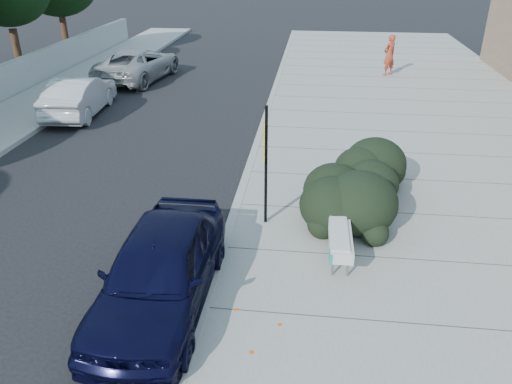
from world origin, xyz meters
TOP-DOWN VIEW (x-y plane):
  - ground at (0.00, 0.00)m, footprint 120.00×120.00m
  - sidewalk_near at (5.60, 5.00)m, footprint 11.20×50.00m
  - curb_near at (0.00, 5.00)m, footprint 0.22×50.00m
  - curb_far at (-8.00, 5.00)m, footprint 0.22×50.00m
  - bench at (2.45, 0.11)m, footprint 0.47×2.25m
  - bike_rack at (2.21, 0.84)m, footprint 0.28×0.60m
  - sign_post at (0.78, 1.20)m, footprint 0.12×0.32m
  - hedge at (3.04, 2.50)m, footprint 3.04×4.47m
  - sedan_navy at (-0.80, -1.82)m, footprint 1.83×4.53m
  - wagon_silver at (-7.23, 9.02)m, footprint 1.91×4.57m
  - suv_silver at (-6.78, 14.69)m, footprint 3.24×5.75m
  - pedestrian at (5.34, 16.45)m, footprint 0.84×0.81m

SIDE VIEW (x-z plane):
  - ground at x=0.00m, z-range 0.00..0.00m
  - sidewalk_near at x=5.60m, z-range 0.00..0.15m
  - curb_near at x=0.00m, z-range 0.00..0.17m
  - curb_far at x=-8.00m, z-range 0.00..0.17m
  - bench at x=2.45m, z-range 0.35..1.02m
  - bike_rack at x=2.21m, z-range 0.24..1.17m
  - wagon_silver at x=-7.23m, z-range 0.00..1.47m
  - suv_silver at x=-6.78m, z-range 0.00..1.52m
  - sedan_navy at x=-0.80m, z-range 0.00..1.54m
  - hedge at x=3.04m, z-range 0.15..1.68m
  - pedestrian at x=5.34m, z-range 0.15..2.09m
  - sign_post at x=0.78m, z-range 0.33..3.14m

